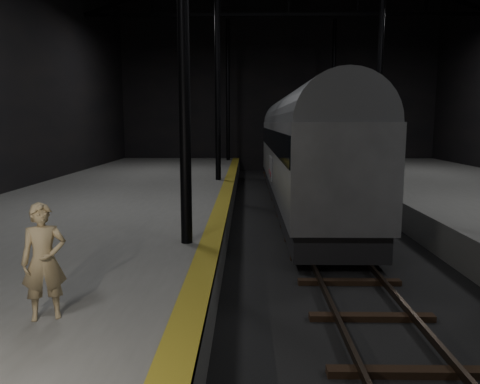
{
  "coord_description": "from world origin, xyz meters",
  "views": [
    {
      "loc": [
        -2.41,
        -14.56,
        3.77
      ],
      "look_at": [
        -2.58,
        -2.72,
        2.0
      ],
      "focal_mm": 35.0,
      "sensor_mm": 36.0,
      "label": 1
    }
  ],
  "objects": [
    {
      "name": "tactile_strip",
      "position": [
        -3.25,
        0.0,
        1.0
      ],
      "size": [
        0.5,
        43.8,
        0.01
      ],
      "primitive_type": "cube",
      "color": "olive",
      "rests_on": "platform_left"
    },
    {
      "name": "ground",
      "position": [
        0.0,
        0.0,
        0.0
      ],
      "size": [
        44.0,
        44.0,
        0.0
      ],
      "primitive_type": "plane",
      "color": "black",
      "rests_on": "ground"
    },
    {
      "name": "track",
      "position": [
        0.0,
        0.0,
        0.07
      ],
      "size": [
        2.4,
        43.0,
        0.24
      ],
      "color": "#3F3328",
      "rests_on": "ground"
    },
    {
      "name": "platform_left",
      "position": [
        -7.5,
        0.0,
        0.5
      ],
      "size": [
        9.0,
        43.8,
        1.0
      ],
      "primitive_type": "cube",
      "color": "#595956",
      "rests_on": "ground"
    },
    {
      "name": "train",
      "position": [
        -0.0,
        5.9,
        2.78
      ],
      "size": [
        2.8,
        18.64,
        4.98
      ],
      "color": "gray",
      "rests_on": "ground"
    },
    {
      "name": "woman",
      "position": [
        -5.26,
        -8.25,
        1.83
      ],
      "size": [
        0.71,
        0.6,
        1.67
      ],
      "primitive_type": "imported",
      "rotation": [
        0.0,
        0.0,
        0.38
      ],
      "color": "#9D8760",
      "rests_on": "platform_left"
    }
  ]
}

